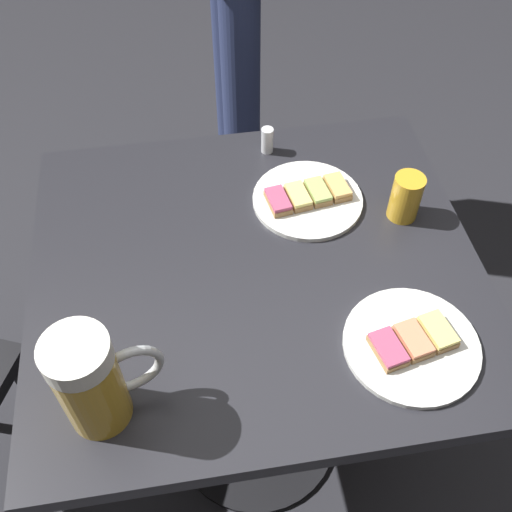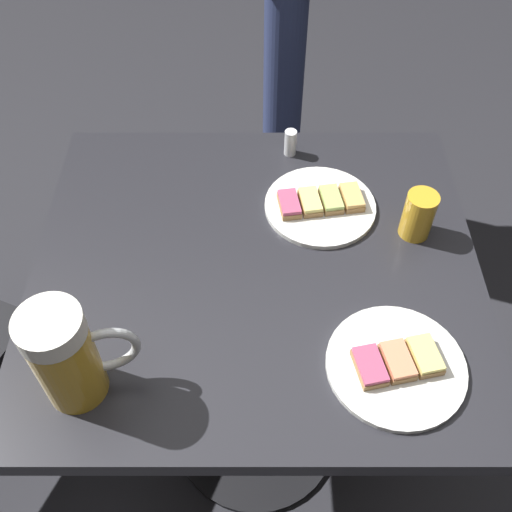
% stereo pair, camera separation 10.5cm
% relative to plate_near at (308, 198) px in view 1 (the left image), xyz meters
% --- Properties ---
extents(ground_plane, '(6.00, 6.00, 0.00)m').
position_rel_plate_near_xyz_m(ground_plane, '(-0.12, -0.14, -0.76)').
color(ground_plane, '#28282D').
extents(cafe_table, '(0.81, 0.74, 0.75)m').
position_rel_plate_near_xyz_m(cafe_table, '(-0.12, -0.14, -0.17)').
color(cafe_table, black).
rests_on(cafe_table, ground_plane).
extents(plate_near, '(0.22, 0.22, 0.03)m').
position_rel_plate_near_xyz_m(plate_near, '(0.00, 0.00, 0.00)').
color(plate_near, white).
rests_on(plate_near, cafe_table).
extents(plate_far, '(0.22, 0.22, 0.03)m').
position_rel_plate_near_xyz_m(plate_far, '(0.09, -0.35, -0.00)').
color(plate_far, white).
rests_on(plate_far, cafe_table).
extents(beer_mug, '(0.15, 0.09, 0.19)m').
position_rel_plate_near_xyz_m(beer_mug, '(-0.39, -0.38, 0.08)').
color(beer_mug, gold).
rests_on(beer_mug, cafe_table).
extents(beer_glass_small, '(0.06, 0.06, 0.09)m').
position_rel_plate_near_xyz_m(beer_glass_small, '(0.17, -0.06, 0.04)').
color(beer_glass_small, gold).
rests_on(beer_glass_small, cafe_table).
extents(salt_shaker, '(0.03, 0.03, 0.06)m').
position_rel_plate_near_xyz_m(salt_shaker, '(-0.05, 0.16, 0.02)').
color(salt_shaker, silver).
rests_on(salt_shaker, cafe_table).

